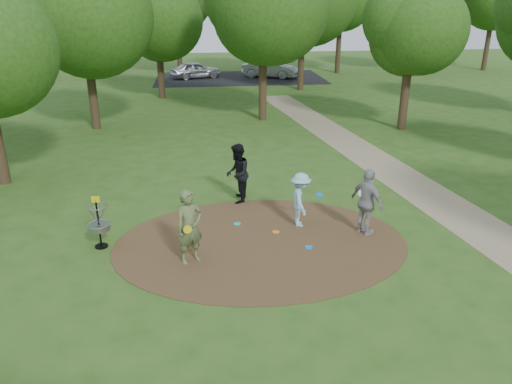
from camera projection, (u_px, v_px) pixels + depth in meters
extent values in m
plane|color=#2D5119|center=(261.00, 243.00, 14.29)|extent=(100.00, 100.00, 0.00)
cylinder|color=#47301C|center=(261.00, 243.00, 14.28)|extent=(8.40, 8.40, 0.02)
cube|color=#8C7A5B|center=(444.00, 205.00, 16.84)|extent=(7.55, 39.89, 0.01)
cube|color=black|center=(240.00, 78.00, 42.18)|extent=(14.00, 8.00, 0.01)
imported|color=#5B6B3E|center=(190.00, 227.00, 12.94)|extent=(0.88, 0.77, 2.03)
cylinder|color=yellow|center=(188.00, 229.00, 12.68)|extent=(0.22, 0.07, 0.22)
imported|color=#97CCE2|center=(300.00, 200.00, 15.09)|extent=(0.66, 1.11, 1.69)
cylinder|color=blue|center=(319.00, 195.00, 15.06)|extent=(0.26, 0.26, 0.08)
imported|color=black|center=(237.00, 174.00, 16.78)|extent=(0.92, 1.10, 2.03)
cylinder|color=#0C82D6|center=(246.00, 176.00, 16.84)|extent=(0.22, 0.08, 0.22)
imported|color=#9C9B9E|center=(367.00, 202.00, 14.49)|extent=(0.99, 1.28, 2.02)
cylinder|color=white|center=(362.00, 193.00, 14.39)|extent=(0.22, 0.07, 0.22)
cylinder|color=#18C4BB|center=(237.00, 224.00, 15.41)|extent=(0.22, 0.22, 0.02)
cylinder|color=#0D81EA|center=(309.00, 247.00, 13.98)|extent=(0.22, 0.22, 0.02)
cylinder|color=#D4154B|center=(190.00, 225.00, 15.32)|extent=(0.22, 0.22, 0.02)
imported|color=#B5B7BD|center=(196.00, 70.00, 41.81)|extent=(4.40, 2.81, 1.39)
imported|color=#95969C|center=(270.00, 68.00, 42.11)|extent=(4.87, 3.44, 1.52)
cylinder|color=orange|center=(276.00, 232.00, 14.89)|extent=(0.22, 0.22, 0.02)
cylinder|color=black|center=(99.00, 225.00, 13.82)|extent=(0.05, 0.05, 1.35)
cylinder|color=black|center=(102.00, 246.00, 14.07)|extent=(0.36, 0.36, 0.04)
cylinder|color=gray|center=(99.00, 227.00, 13.84)|extent=(0.60, 0.60, 0.16)
torus|color=gray|center=(99.00, 224.00, 13.81)|extent=(0.63, 0.63, 0.03)
torus|color=gray|center=(96.00, 206.00, 13.61)|extent=(0.58, 0.58, 0.02)
cube|color=yellow|center=(96.00, 199.00, 13.54)|extent=(0.22, 0.02, 0.18)
cylinder|color=#332316|center=(93.00, 92.00, 25.74)|extent=(0.44, 0.44, 3.80)
sphere|color=#234512|center=(84.00, 20.00, 24.42)|extent=(6.06, 6.06, 6.06)
cylinder|color=#332316|center=(263.00, 82.00, 27.57)|extent=(0.44, 0.44, 4.18)
sphere|color=#234512|center=(263.00, 10.00, 26.17)|extent=(6.13, 6.13, 6.13)
cylinder|color=#332316|center=(405.00, 95.00, 25.67)|extent=(0.44, 0.44, 3.61)
sphere|color=#234512|center=(412.00, 34.00, 24.56)|extent=(4.36, 4.36, 4.36)
cylinder|color=#332316|center=(161.00, 73.00, 33.51)|extent=(0.44, 0.44, 3.42)
sphere|color=#234512|center=(157.00, 24.00, 32.36)|extent=(5.12, 5.12, 5.12)
cylinder|color=#332316|center=(301.00, 60.00, 36.27)|extent=(0.44, 0.44, 4.37)
sphere|color=#234512|center=(303.00, 1.00, 34.79)|extent=(6.60, 6.60, 6.60)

